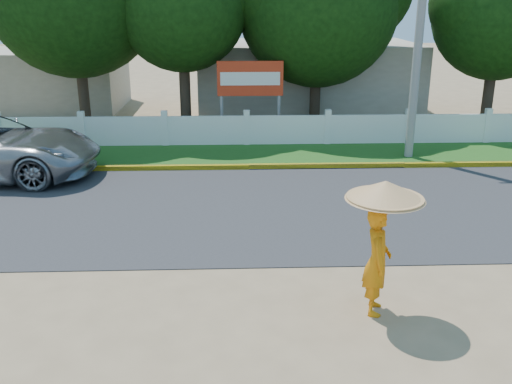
% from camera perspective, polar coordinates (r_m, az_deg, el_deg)
% --- Properties ---
extents(ground, '(120.00, 120.00, 0.00)m').
position_cam_1_polar(ground, '(10.77, 0.41, -10.04)').
color(ground, '#9E8460').
rests_on(ground, ground).
extents(road, '(60.00, 7.00, 0.02)m').
position_cam_1_polar(road, '(14.86, -0.36, -1.58)').
color(road, '#38383A').
rests_on(road, ground).
extents(grass_verge, '(60.00, 3.50, 0.03)m').
position_cam_1_polar(grass_verge, '(19.86, -0.84, 3.75)').
color(grass_verge, '#2D601E').
rests_on(grass_verge, ground).
extents(curb, '(40.00, 0.18, 0.16)m').
position_cam_1_polar(curb, '(18.21, -0.72, 2.54)').
color(curb, yellow).
rests_on(curb, ground).
extents(fence, '(40.00, 0.10, 1.10)m').
position_cam_1_polar(fence, '(21.14, -0.94, 6.18)').
color(fence, silver).
rests_on(fence, ground).
extents(building_near, '(10.00, 6.00, 3.20)m').
position_cam_1_polar(building_near, '(27.86, 5.04, 11.40)').
color(building_near, '#B7AD99').
rests_on(building_near, ground).
extents(building_far, '(8.00, 5.00, 2.80)m').
position_cam_1_polar(building_far, '(30.22, -20.96, 10.46)').
color(building_far, '#B7AD99').
rests_on(building_far, ground).
extents(utility_pole, '(0.28, 0.28, 8.23)m').
position_cam_1_polar(utility_pole, '(19.68, 16.01, 15.02)').
color(utility_pole, gray).
rests_on(utility_pole, ground).
extents(monk_with_parasol, '(1.32, 1.32, 2.39)m').
position_cam_1_polar(monk_with_parasol, '(9.75, 12.39, -3.57)').
color(monk_with_parasol, orange).
rests_on(monk_with_parasol, ground).
extents(billboard, '(2.50, 0.13, 2.95)m').
position_cam_1_polar(billboard, '(21.93, -0.59, 10.87)').
color(billboard, gray).
rests_on(billboard, ground).
extents(tree_row, '(41.05, 7.29, 9.03)m').
position_cam_1_polar(tree_row, '(23.81, 8.07, 18.22)').
color(tree_row, '#473828').
rests_on(tree_row, ground).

